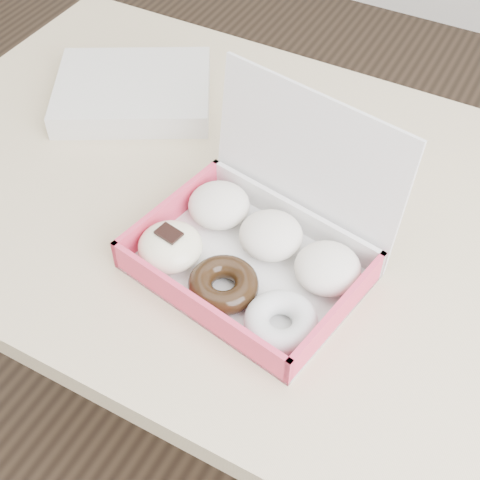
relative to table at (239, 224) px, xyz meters
The scene contains 4 objects.
ground 0.67m from the table, ahead, with size 4.00×4.00×0.00m, color black.
table is the anchor object (origin of this frame).
donut_box 0.19m from the table, 53.06° to the right, with size 0.35×0.32×0.23m.
newspapers 0.32m from the table, 157.49° to the left, with size 0.27×0.22×0.04m, color white.
Camera 1 is at (0.37, -0.68, 1.49)m, focal length 50.00 mm.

